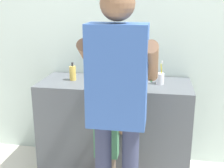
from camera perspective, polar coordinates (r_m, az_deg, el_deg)
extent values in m
cube|color=silver|center=(2.81, 1.64, 11.49)|extent=(4.40, 0.08, 2.70)
cube|color=#4C5156|center=(2.74, 0.53, -8.48)|extent=(1.35, 0.54, 0.87)
cylinder|color=white|center=(2.55, 0.49, 1.42)|extent=(0.32, 0.32, 0.11)
cylinder|color=silver|center=(2.55, 0.49, 1.54)|extent=(0.27, 0.27, 0.09)
cylinder|color=#B7BABF|center=(2.75, 1.19, 3.24)|extent=(0.03, 0.03, 0.18)
cylinder|color=#B7BABF|center=(2.67, 1.01, 4.63)|extent=(0.02, 0.12, 0.02)
cylinder|color=#B7BABF|center=(2.77, -0.24, 1.98)|extent=(0.04, 0.04, 0.05)
cylinder|color=#B7BABF|center=(2.75, 2.63, 1.86)|extent=(0.04, 0.04, 0.05)
cylinder|color=silver|center=(2.56, 9.41, 1.05)|extent=(0.07, 0.07, 0.09)
cylinder|color=yellow|center=(2.53, 9.74, 2.13)|extent=(0.03, 0.03, 0.17)
cube|color=white|center=(2.51, 9.84, 4.23)|extent=(0.01, 0.02, 0.02)
cylinder|color=gold|center=(2.66, -7.73, 2.12)|extent=(0.06, 0.06, 0.13)
cylinder|color=#2D2D2D|center=(2.64, -7.80, 3.85)|extent=(0.02, 0.02, 0.04)
cube|color=#427F56|center=(2.33, -1.09, -10.40)|extent=(0.19, 0.11, 0.33)
sphere|color=brown|center=(2.24, -1.12, -5.23)|extent=(0.11, 0.11, 0.11)
cylinder|color=brown|center=(2.41, -3.14, -8.70)|extent=(0.05, 0.23, 0.18)
cylinder|color=brown|center=(2.38, 1.76, -9.06)|extent=(0.05, 0.23, 0.18)
cube|color=#33569E|center=(1.87, 1.01, 1.58)|extent=(0.39, 0.22, 0.67)
sphere|color=brown|center=(1.81, 1.09, 15.61)|extent=(0.22, 0.22, 0.22)
cylinder|color=brown|center=(2.07, -4.06, 4.61)|extent=(0.09, 0.47, 0.37)
cylinder|color=brown|center=(2.01, 7.77, 4.17)|extent=(0.09, 0.47, 0.37)
cylinder|color=green|center=(2.23, 7.77, 0.66)|extent=(0.01, 0.14, 0.03)
cube|color=white|center=(2.30, 7.85, 1.44)|extent=(0.01, 0.02, 0.02)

